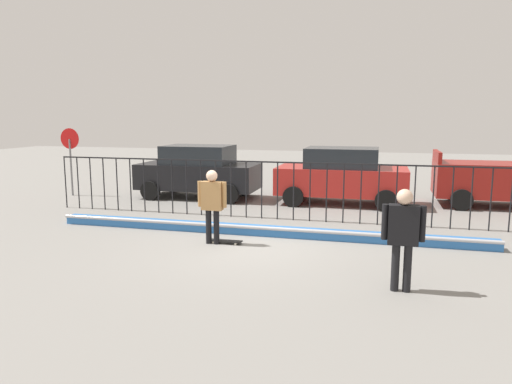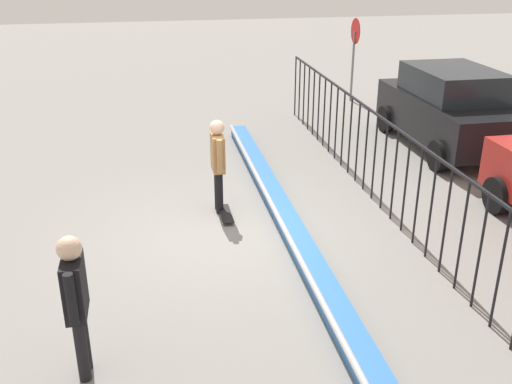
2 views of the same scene
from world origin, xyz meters
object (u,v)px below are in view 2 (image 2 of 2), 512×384
Objects in this scene: skateboard at (226,214)px; parked_car_black at (450,108)px; skateboarder at (218,158)px; stop_sign at (354,48)px; camera_operator at (76,295)px.

parked_car_black is at bearing 124.05° from skateboard.
skateboarder is 9.02m from stop_sign.
stop_sign is at bearing 154.01° from skateboard.
skateboarder is 4.62m from camera_operator.
parked_car_black is (-2.64, 5.85, -0.06)m from skateboarder.
skateboard is (0.28, 0.08, -0.98)m from skateboarder.
camera_operator is (4.13, -2.07, 0.02)m from skateboarder.
camera_operator reaches higher than skateboarder.
stop_sign is (-4.77, -0.74, 0.64)m from parked_car_black.
camera_operator is 0.70× the size of stop_sign.
parked_car_black is at bearing -3.28° from camera_operator.
skateboard is at bearing 37.41° from skateboarder.
skateboarder is 0.40× the size of parked_car_black.
skateboard is 4.52m from camera_operator.
parked_car_black reaches higher than skateboarder.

